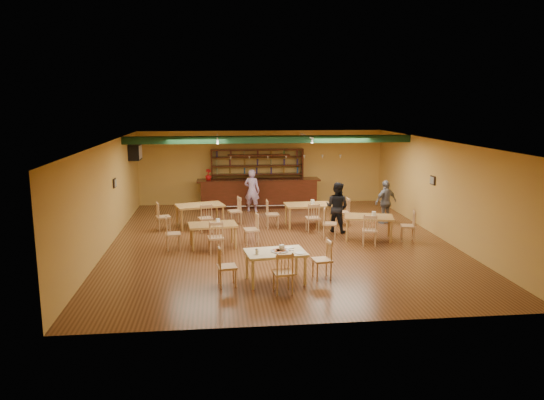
{
  "coord_description": "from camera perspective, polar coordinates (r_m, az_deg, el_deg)",
  "views": [
    {
      "loc": [
        -1.83,
        -15.03,
        4.14
      ],
      "look_at": [
        -0.15,
        0.6,
        1.15
      ],
      "focal_mm": 34.04,
      "sensor_mm": 36.0,
      "label": 1
    }
  ],
  "objects": [
    {
      "name": "floor",
      "position": [
        15.7,
        0.8,
        -4.52
      ],
      "size": [
        12.0,
        12.0,
        0.0
      ],
      "primitive_type": "plane",
      "color": "#502F16",
      "rests_on": "ground"
    },
    {
      "name": "dining_table_c",
      "position": [
        15.06,
        -6.55,
        -3.91
      ],
      "size": [
        1.46,
        0.98,
        0.69
      ],
      "primitive_type": "cube",
      "rotation": [
        0.0,
        0.0,
        0.12
      ],
      "color": "#A7783B",
      "rests_on": "ground"
    },
    {
      "name": "ceiling_beam",
      "position": [
        17.97,
        -0.26,
        6.72
      ],
      "size": [
        10.0,
        0.3,
        0.25
      ],
      "primitive_type": "cube",
      "color": "black",
      "rests_on": "ceiling"
    },
    {
      "name": "patron_bar",
      "position": [
        19.68,
        -2.23,
        1.05
      ],
      "size": [
        0.7,
        0.57,
        1.64
      ],
      "primitive_type": "imported",
      "rotation": [
        0.0,
        0.0,
        2.79
      ],
      "color": "#9053B5",
      "rests_on": "ground"
    },
    {
      "name": "parmesan_shaker",
      "position": [
        11.79,
        -1.67,
        -5.73
      ],
      "size": [
        0.08,
        0.08,
        0.11
      ],
      "primitive_type": "cylinder",
      "rotation": [
        0.0,
        0.0,
        0.12
      ],
      "color": "#EAE5C6",
      "rests_on": "near_table"
    },
    {
      "name": "track_rail_right",
      "position": [
        18.75,
        3.84,
        7.08
      ],
      "size": [
        0.05,
        2.5,
        0.05
      ],
      "primitive_type": "cube",
      "color": "silver",
      "rests_on": "ceiling"
    },
    {
      "name": "near_table",
      "position": [
        12.1,
        0.39,
        -7.39
      ],
      "size": [
        1.48,
        1.05,
        0.74
      ],
      "primitive_type": "cube",
      "rotation": [
        0.0,
        0.0,
        0.12
      ],
      "color": "beige",
      "rests_on": "ground"
    },
    {
      "name": "picture_right",
      "position": [
        17.13,
        17.36,
        2.09
      ],
      "size": [
        0.04,
        0.34,
        0.28
      ],
      "primitive_type": "cube",
      "color": "black",
      "rests_on": "wall_right"
    },
    {
      "name": "bar_counter",
      "position": [
        20.56,
        -1.49,
        0.76
      ],
      "size": [
        4.86,
        0.85,
        1.13
      ],
      "primitive_type": "cube",
      "color": "#36180A",
      "rests_on": "ground"
    },
    {
      "name": "patron_right_b",
      "position": [
        18.19,
        12.48,
        -0.22
      ],
      "size": [
        0.95,
        0.67,
        1.5
      ],
      "primitive_type": "imported",
      "rotation": [
        0.0,
        0.0,
        3.52
      ],
      "color": "slate",
      "rests_on": "ground"
    },
    {
      "name": "poinsettia",
      "position": [
        20.37,
        -7.06,
        2.81
      ],
      "size": [
        0.31,
        0.31,
        0.43
      ],
      "primitive_type": "imported",
      "rotation": [
        0.0,
        0.0,
        0.35
      ],
      "color": "#B81111",
      "rests_on": "bar_counter"
    },
    {
      "name": "side_plate",
      "position": [
        11.87,
        3.11,
        -5.87
      ],
      "size": [
        0.25,
        0.25,
        0.01
      ],
      "primitive_type": "cylinder",
      "rotation": [
        0.0,
        0.0,
        0.12
      ],
      "color": "white",
      "rests_on": "near_table"
    },
    {
      "name": "track_rail_left",
      "position": [
        18.47,
        -6.06,
        6.99
      ],
      "size": [
        0.05,
        2.5,
        0.05
      ],
      "primitive_type": "cube",
      "color": "silver",
      "rests_on": "ceiling"
    },
    {
      "name": "pizza_tray",
      "position": [
        12.0,
        0.86,
        -5.67
      ],
      "size": [
        0.53,
        0.53,
        0.01
      ],
      "primitive_type": "cylinder",
      "rotation": [
        0.0,
        0.0,
        0.45
      ],
      "color": "silver",
      "rests_on": "near_table"
    },
    {
      "name": "picture_left",
      "position": [
        16.51,
        -17.02,
        1.8
      ],
      "size": [
        0.04,
        0.34,
        0.28
      ],
      "primitive_type": "cube",
      "color": "black",
      "rests_on": "wall_left"
    },
    {
      "name": "ac_unit",
      "position": [
        19.54,
        -14.9,
        5.16
      ],
      "size": [
        0.34,
        0.7,
        0.48
      ],
      "primitive_type": "cube",
      "color": "silver",
      "rests_on": "wall_left"
    },
    {
      "name": "dining_table_b",
      "position": [
        17.44,
        4.01,
        -1.69
      ],
      "size": [
        1.57,
        0.98,
        0.77
      ],
      "primitive_type": "cube",
      "rotation": [
        0.0,
        0.0,
        0.03
      ],
      "color": "#A7783B",
      "rests_on": "ground"
    },
    {
      "name": "back_bar_hutch",
      "position": [
        21.09,
        -1.63,
        2.59
      ],
      "size": [
        3.76,
        0.4,
        2.28
      ],
      "primitive_type": "cube",
      "color": "#36180A",
      "rests_on": "ground"
    },
    {
      "name": "dining_table_d",
      "position": [
        16.05,
        10.61,
        -3.03
      ],
      "size": [
        1.62,
        1.2,
        0.73
      ],
      "primitive_type": "cube",
      "rotation": [
        0.0,
        0.0,
        -0.24
      ],
      "color": "#A7783B",
      "rests_on": "ground"
    },
    {
      "name": "patron_right_a",
      "position": [
        16.74,
        7.2,
        -0.78
      ],
      "size": [
        1.0,
        0.97,
        1.62
      ],
      "primitive_type": "imported",
      "rotation": [
        0.0,
        0.0,
        2.46
      ],
      "color": "black",
      "rests_on": "ground"
    },
    {
      "name": "napkin_stack",
      "position": [
        12.22,
        1.9,
        -5.34
      ],
      "size": [
        0.25,
        0.23,
        0.03
      ],
      "primitive_type": "cube",
      "rotation": [
        0.0,
        0.0,
        0.51
      ],
      "color": "white",
      "rests_on": "near_table"
    },
    {
      "name": "pizza_server",
      "position": [
        12.06,
        1.53,
        -5.54
      ],
      "size": [
        0.33,
        0.19,
        0.0
      ],
      "primitive_type": "cube",
      "rotation": [
        0.0,
        0.0,
        -0.35
      ],
      "color": "silver",
      "rests_on": "pizza_tray"
    },
    {
      "name": "dining_table_a",
      "position": [
        17.47,
        -7.97,
        -1.74
      ],
      "size": [
        1.74,
        1.31,
        0.77
      ],
      "primitive_type": "cube",
      "rotation": [
        0.0,
        0.0,
        0.27
      ],
      "color": "#A7783B",
      "rests_on": "ground"
    }
  ]
}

